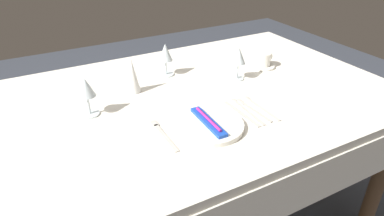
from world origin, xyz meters
TOP-DOWN VIEW (x-y plane):
  - dining_table at (0.00, 0.00)m, footprint 1.80×1.11m
  - dinner_plate at (-0.03, -0.25)m, footprint 0.25×0.25m
  - toothbrush_package at (-0.03, -0.25)m, footprint 0.04×0.21m
  - fork_outer at (-0.19, -0.21)m, footprint 0.02×0.21m
  - dinner_knife at (0.13, -0.23)m, footprint 0.02×0.22m
  - spoon_soup at (0.16, -0.20)m, footprint 0.03×0.22m
  - spoon_dessert at (0.18, -0.20)m, footprint 0.03×0.21m
  - spoon_tea at (0.22, -0.20)m, footprint 0.03×0.22m
  - saucer_left at (0.49, 0.10)m, footprint 0.12×0.12m
  - coffee_cup_left at (0.49, 0.10)m, footprint 0.10×0.08m
  - wine_glass_centre at (0.29, 0.04)m, footprint 0.07×0.07m
  - wine_glass_left at (-0.38, 0.04)m, footprint 0.07×0.07m
  - wine_glass_right at (0.03, 0.24)m, footprint 0.07×0.07m
  - napkin_folded at (-0.17, 0.15)m, footprint 0.06×0.06m

SIDE VIEW (x-z plane):
  - dining_table at x=0.00m, z-range 0.29..1.03m
  - fork_outer at x=-0.19m, z-range 0.74..0.74m
  - spoon_tea at x=0.22m, z-range 0.74..0.75m
  - dinner_knife at x=0.13m, z-range 0.74..0.74m
  - spoon_soup at x=0.16m, z-range 0.74..0.75m
  - spoon_dessert at x=0.18m, z-range 0.74..0.75m
  - saucer_left at x=0.49m, z-range 0.74..0.75m
  - dinner_plate at x=-0.03m, z-range 0.74..0.76m
  - toothbrush_package at x=-0.03m, z-range 0.75..0.78m
  - coffee_cup_left at x=0.49m, z-range 0.75..0.81m
  - napkin_folded at x=-0.17m, z-range 0.74..0.89m
  - wine_glass_right at x=0.03m, z-range 0.77..0.92m
  - wine_glass_left at x=-0.38m, z-range 0.77..0.92m
  - wine_glass_centre at x=0.29m, z-range 0.77..0.93m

